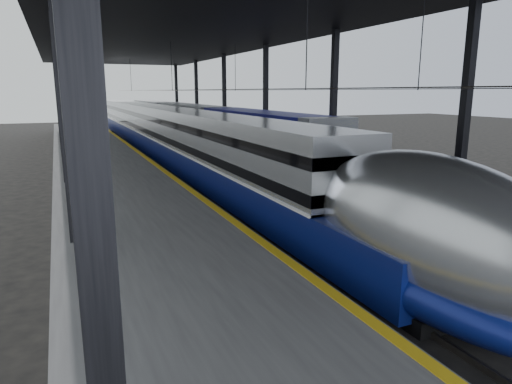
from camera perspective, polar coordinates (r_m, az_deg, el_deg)
ground at (r=12.25m, az=9.06°, el=-13.88°), size 160.00×160.00×0.00m
platform at (r=29.72m, az=-18.18°, el=2.34°), size 6.00×80.00×1.00m
yellow_strip at (r=30.01m, az=-12.92°, el=3.72°), size 0.30×80.00×0.01m
rails at (r=31.49m, az=-3.50°, el=2.71°), size 6.52×80.00×0.16m
canopy at (r=30.49m, az=-8.61°, el=19.33°), size 18.00×75.00×9.47m
tgv_train at (r=36.77m, az=-10.73°, el=6.85°), size 2.90×65.20×4.15m
second_train at (r=49.17m, az=-8.03°, el=8.46°), size 2.96×56.05×4.07m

